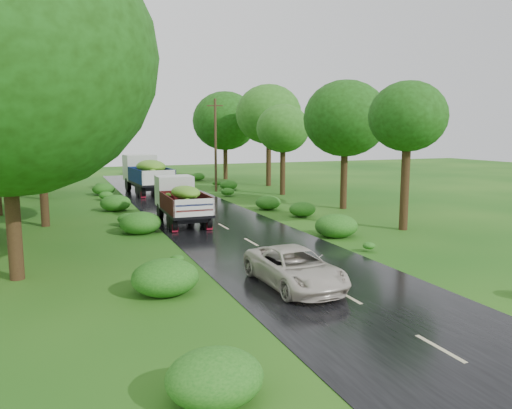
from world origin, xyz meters
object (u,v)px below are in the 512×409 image
utility_pole (216,144)px  car (295,268)px  truck_far (146,172)px  truck_near (181,198)px

utility_pole → car: bearing=-80.5°
truck_far → utility_pole: utility_pole is taller
car → utility_pole: 26.14m
truck_near → car: size_ratio=1.32×
utility_pole → truck_near: bearing=-93.8°
truck_near → utility_pole: utility_pole is taller
truck_near → car: bearing=-85.2°
truck_near → truck_far: (0.51, 13.96, 0.32)m
truck_far → car: truck_far is taller
truck_far → truck_near: bearing=-96.5°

